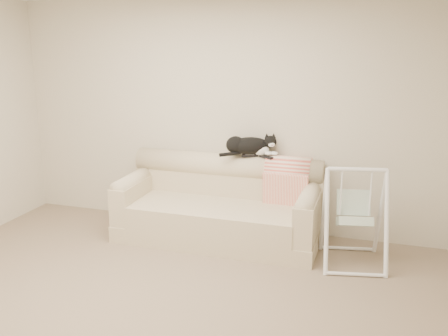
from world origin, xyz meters
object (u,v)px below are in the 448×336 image
at_px(tuxedo_cat, 250,146).
at_px(sofa, 220,207).
at_px(remote_b, 266,157).
at_px(remote_a, 250,155).
at_px(baby_swing, 354,216).

bearing_deg(tuxedo_cat, sofa, -139.46).
height_order(remote_b, tuxedo_cat, tuxedo_cat).
distance_m(remote_a, tuxedo_cat, 0.11).
height_order(remote_a, baby_swing, baby_swing).
relative_size(remote_a, baby_swing, 0.19).
height_order(remote_b, baby_swing, baby_swing).
height_order(remote_a, tuxedo_cat, tuxedo_cat).
bearing_deg(sofa, remote_b, 24.22).
height_order(sofa, remote_b, remote_b).
relative_size(remote_b, tuxedo_cat, 0.28).
bearing_deg(remote_a, tuxedo_cat, 111.46).
relative_size(sofa, remote_b, 12.84).
bearing_deg(sofa, tuxedo_cat, 40.54).
bearing_deg(baby_swing, sofa, 170.81).
xyz_separation_m(sofa, baby_swing, (1.45, -0.23, 0.14)).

